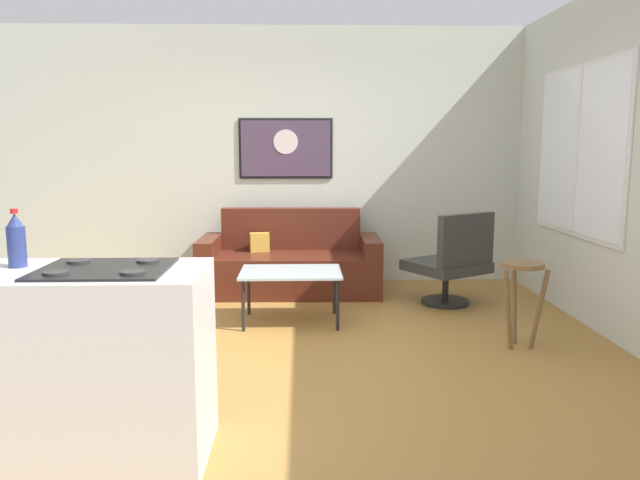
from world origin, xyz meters
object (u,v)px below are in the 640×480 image
(soda_bottle_2, at_px, (16,241))
(armchair, at_px, (452,262))
(coffee_table, at_px, (291,275))
(bar_stool, at_px, (522,282))
(couch, at_px, (290,265))
(wall_painting, at_px, (286,148))

(soda_bottle_2, bearing_deg, armchair, 43.98)
(coffee_table, height_order, armchair, armchair)
(bar_stool, bearing_deg, coffee_table, 157.66)
(couch, relative_size, coffee_table, 2.15)
(coffee_table, distance_m, soda_bottle_2, 2.63)
(couch, bearing_deg, coffee_table, -88.51)
(coffee_table, bearing_deg, soda_bottle_2, -120.07)
(coffee_table, bearing_deg, wall_painting, 92.57)
(soda_bottle_2, xyz_separation_m, wall_painting, (1.20, 3.82, 0.43))
(armchair, distance_m, wall_painting, 2.22)
(coffee_table, relative_size, bar_stool, 1.32)
(couch, distance_m, armchair, 1.68)
(couch, bearing_deg, soda_bottle_2, -110.58)
(bar_stool, bearing_deg, soda_bottle_2, -153.85)
(coffee_table, height_order, soda_bottle_2, soda_bottle_2)
(soda_bottle_2, bearing_deg, coffee_table, 59.93)
(couch, height_order, armchair, armchair)
(armchair, xyz_separation_m, wall_painting, (-1.60, 1.12, 1.06))
(bar_stool, bearing_deg, couch, 134.07)
(soda_bottle_2, bearing_deg, bar_stool, 26.15)
(armchair, relative_size, wall_painting, 0.88)
(coffee_table, relative_size, wall_painting, 0.84)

